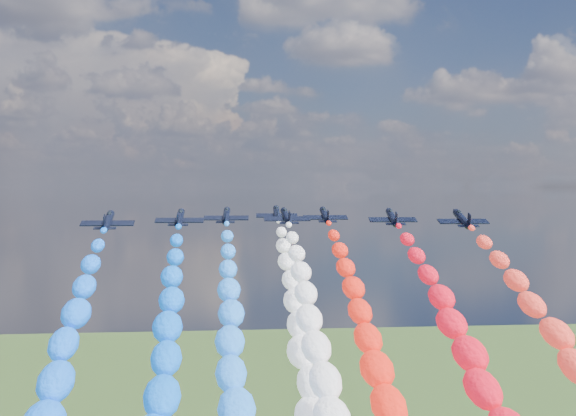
{
  "coord_description": "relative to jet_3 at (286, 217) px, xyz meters",
  "views": [
    {
      "loc": [
        -14.98,
        -150.44,
        105.12
      ],
      "look_at": [
        0.0,
        4.0,
        100.8
      ],
      "focal_mm": 46.92,
      "sensor_mm": 36.0,
      "label": 1
    }
  ],
  "objects": [
    {
      "name": "jet_6",
      "position": [
        21.54,
        -6.62,
        0.0
      ],
      "size": [
        10.7,
        14.09,
        6.27
      ],
      "primitive_type": null,
      "rotation": [
        0.27,
        0.0,
        -0.07
      ],
      "color": "black"
    },
    {
      "name": "jet_2",
      "position": [
        -12.77,
        5.63,
        0.0
      ],
      "size": [
        10.6,
        14.03,
        6.27
      ],
      "primitive_type": null,
      "rotation": [
        0.27,
        0.0,
        -0.06
      ],
      "color": "black"
    },
    {
      "name": "jet_3",
      "position": [
        0.0,
        0.0,
        0.0
      ],
      "size": [
        10.38,
        13.87,
        6.27
      ],
      "primitive_type": null,
      "rotation": [
        0.27,
        0.0,
        0.04
      ],
      "color": "black"
    },
    {
      "name": "jet_0",
      "position": [
        -35.25,
        -16.63,
        0.0
      ],
      "size": [
        9.93,
        13.54,
        6.27
      ],
      "primitive_type": null,
      "rotation": [
        0.27,
        0.0,
        0.01
      ],
      "color": "black"
    },
    {
      "name": "jet_5",
      "position": [
        9.3,
        6.17,
        0.0
      ],
      "size": [
        9.94,
        13.56,
        6.27
      ],
      "primitive_type": null,
      "rotation": [
        0.27,
        0.0,
        -0.01
      ],
      "color": "black"
    },
    {
      "name": "jet_7",
      "position": [
        33.53,
        -15.5,
        0.0
      ],
      "size": [
        10.42,
        13.9,
        6.27
      ],
      "primitive_type": null,
      "rotation": [
        0.27,
        0.0,
        -0.05
      ],
      "color": "black"
    },
    {
      "name": "trail_5",
      "position": [
        9.3,
        -45.29,
        -22.42
      ],
      "size": [
        6.44,
        98.59,
        48.34
      ],
      "primitive_type": null,
      "color": "red"
    },
    {
      "name": "trail_4",
      "position": [
        -0.57,
        -32.74,
        -22.42
      ],
      "size": [
        6.44,
        98.59,
        48.34
      ],
      "primitive_type": null,
      "color": "white"
    },
    {
      "name": "trail_3",
      "position": [
        0.0,
        -51.46,
        -22.42
      ],
      "size": [
        6.44,
        98.59,
        48.34
      ],
      "primitive_type": null,
      "color": "white"
    },
    {
      "name": "trail_2",
      "position": [
        -12.77,
        -45.83,
        -22.42
      ],
      "size": [
        6.44,
        98.59,
        48.34
      ],
      "primitive_type": null,
      "color": "blue"
    },
    {
      "name": "jet_4",
      "position": [
        -0.57,
        18.72,
        0.0
      ],
      "size": [
        10.49,
        13.95,
        6.27
      ],
      "primitive_type": null,
      "rotation": [
        0.27,
        0.0,
        -0.05
      ],
      "color": "black"
    },
    {
      "name": "jet_1",
      "position": [
        -22.41,
        -5.37,
        0.0
      ],
      "size": [
        10.27,
        13.79,
        6.27
      ],
      "primitive_type": null,
      "rotation": [
        0.27,
        0.0,
        -0.03
      ],
      "color": "black"
    },
    {
      "name": "trail_1",
      "position": [
        -22.41,
        -56.83,
        -22.42
      ],
      "size": [
        6.44,
        98.59,
        48.34
      ],
      "primitive_type": null,
      "color": "blue"
    },
    {
      "name": "trail_6",
      "position": [
        21.54,
        -58.08,
        -22.42
      ],
      "size": [
        6.44,
        98.59,
        48.34
      ],
      "primitive_type": null,
      "color": "red"
    }
  ]
}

